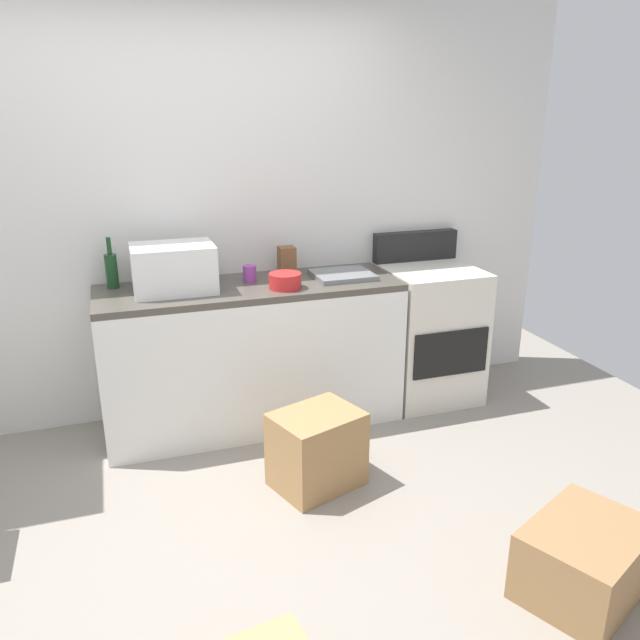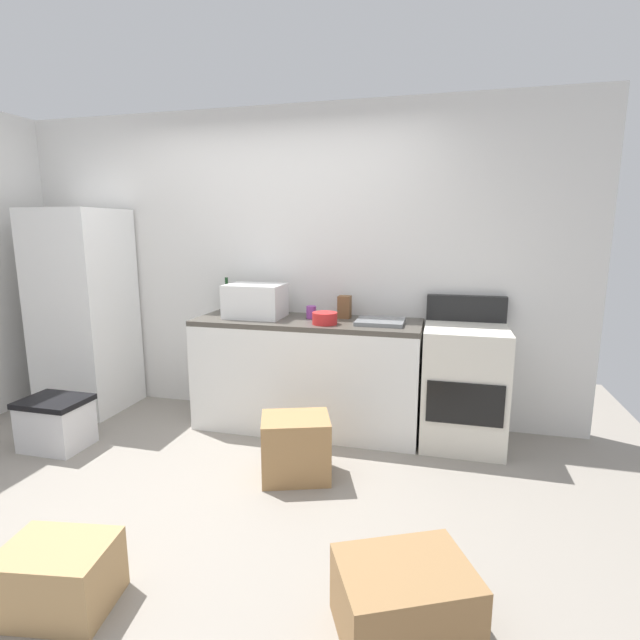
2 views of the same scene
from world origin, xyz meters
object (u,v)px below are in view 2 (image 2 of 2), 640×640
at_px(storage_bin, 56,423).
at_px(knife_block, 344,307).
at_px(stove_oven, 463,384).
at_px(wine_bottle, 227,299).
at_px(cardboard_box_small, 296,447).
at_px(cardboard_box_large, 59,577).
at_px(refrigerator, 84,311).
at_px(coffee_mug, 311,312).
at_px(mixing_bowl, 325,318).
at_px(cardboard_box_medium, 404,601).
at_px(microwave, 255,301).

bearing_deg(storage_bin, knife_block, 26.57).
xyz_separation_m(stove_oven, wine_bottle, (-1.99, 0.18, 0.54)).
height_order(knife_block, cardboard_box_small, knife_block).
bearing_deg(cardboard_box_large, stove_oven, 51.07).
height_order(refrigerator, coffee_mug, refrigerator).
distance_m(mixing_bowl, storage_bin, 2.15).
relative_size(mixing_bowl, cardboard_box_medium, 0.36).
height_order(stove_oven, microwave, microwave).
relative_size(cardboard_box_large, cardboard_box_medium, 0.86).
xyz_separation_m(cardboard_box_large, cardboard_box_small, (0.65, 1.32, 0.06)).
bearing_deg(storage_bin, cardboard_box_medium, -21.88).
height_order(mixing_bowl, cardboard_box_small, mixing_bowl).
height_order(coffee_mug, mixing_bowl, coffee_mug).
bearing_deg(mixing_bowl, cardboard_box_medium, -66.60).
xyz_separation_m(cardboard_box_large, cardboard_box_medium, (1.45, 0.23, 0.01)).
xyz_separation_m(refrigerator, wine_bottle, (1.28, 0.24, 0.12)).
bearing_deg(cardboard_box_small, knife_block, 82.81).
bearing_deg(stove_oven, knife_block, 171.23).
relative_size(stove_oven, wine_bottle, 3.67).
bearing_deg(coffee_mug, mixing_bowl, -51.94).
bearing_deg(knife_block, coffee_mug, -162.35).
bearing_deg(knife_block, mixing_bowl, -107.65).
bearing_deg(refrigerator, cardboard_box_medium, -31.75).
bearing_deg(refrigerator, knife_block, 4.95).
height_order(mixing_bowl, storage_bin, mixing_bowl).
distance_m(stove_oven, knife_block, 1.09).
height_order(microwave, cardboard_box_large, microwave).
bearing_deg(cardboard_box_small, cardboard_box_large, -116.44).
xyz_separation_m(stove_oven, coffee_mug, (-1.20, 0.06, 0.48)).
xyz_separation_m(refrigerator, microwave, (1.61, 0.06, 0.14)).
xyz_separation_m(knife_block, mixing_bowl, (-0.09, -0.29, -0.04)).
bearing_deg(refrigerator, storage_bin, -66.44).
bearing_deg(coffee_mug, cardboard_box_medium, -64.83).
xyz_separation_m(stove_oven, knife_block, (-0.95, 0.15, 0.52)).
relative_size(microwave, coffee_mug, 4.60).
height_order(coffee_mug, cardboard_box_medium, coffee_mug).
xyz_separation_m(microwave, storage_bin, (-1.27, -0.84, -0.84)).
height_order(microwave, cardboard_box_small, microwave).
distance_m(stove_oven, cardboard_box_small, 1.37).
height_order(stove_oven, storage_bin, stove_oven).
height_order(stove_oven, mixing_bowl, stove_oven).
xyz_separation_m(stove_oven, microwave, (-1.66, 0.00, 0.57)).
height_order(knife_block, cardboard_box_medium, knife_block).
xyz_separation_m(microwave, coffee_mug, (0.45, 0.06, -0.09)).
bearing_deg(mixing_bowl, cardboard_box_small, -92.46).
relative_size(coffee_mug, cardboard_box_small, 0.23).
bearing_deg(refrigerator, cardboard_box_small, -19.09).
bearing_deg(microwave, cardboard_box_small, -54.24).
height_order(stove_oven, cardboard_box_large, stove_oven).
height_order(cardboard_box_medium, storage_bin, storage_bin).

